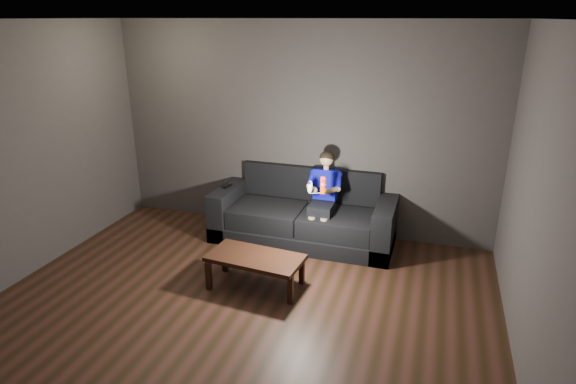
% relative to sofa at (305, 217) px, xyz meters
% --- Properties ---
extents(floor, '(5.00, 5.00, 0.00)m').
position_rel_sofa_xyz_m(floor, '(-0.18, -2.17, -0.29)').
color(floor, black).
rests_on(floor, ground).
extents(back_wall, '(5.00, 0.04, 2.70)m').
position_rel_sofa_xyz_m(back_wall, '(-0.18, 0.33, 1.06)').
color(back_wall, '#413C39').
rests_on(back_wall, ground).
extents(right_wall, '(0.04, 5.00, 2.70)m').
position_rel_sofa_xyz_m(right_wall, '(2.32, -2.17, 1.06)').
color(right_wall, '#413C39').
rests_on(right_wall, ground).
extents(ceiling, '(5.00, 5.00, 0.02)m').
position_rel_sofa_xyz_m(ceiling, '(-0.18, -2.17, 2.41)').
color(ceiling, silver).
rests_on(ceiling, back_wall).
extents(sofa, '(2.29, 0.99, 0.88)m').
position_rel_sofa_xyz_m(sofa, '(0.00, 0.00, 0.00)').
color(sofa, black).
rests_on(sofa, floor).
extents(child, '(0.42, 0.52, 1.04)m').
position_rel_sofa_xyz_m(child, '(0.26, -0.07, 0.43)').
color(child, black).
rests_on(child, sofa).
extents(wii_remote_red, '(0.06, 0.08, 0.20)m').
position_rel_sofa_xyz_m(wii_remote_red, '(0.34, -0.47, 0.63)').
color(wii_remote_red, '#E83300').
rests_on(wii_remote_red, child).
extents(nunchuk_white, '(0.06, 0.09, 0.16)m').
position_rel_sofa_xyz_m(nunchuk_white, '(0.19, -0.47, 0.59)').
color(nunchuk_white, white).
rests_on(nunchuk_white, child).
extents(wii_remote_black, '(0.07, 0.16, 0.03)m').
position_rel_sofa_xyz_m(wii_remote_black, '(-1.03, -0.08, 0.35)').
color(wii_remote_black, black).
rests_on(wii_remote_black, sofa).
extents(coffee_table, '(1.03, 0.59, 0.36)m').
position_rel_sofa_xyz_m(coffee_table, '(-0.17, -1.31, 0.02)').
color(coffee_table, black).
rests_on(coffee_table, floor).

